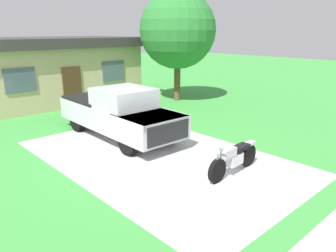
{
  "coord_description": "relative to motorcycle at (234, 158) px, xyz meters",
  "views": [
    {
      "loc": [
        -6.39,
        -7.33,
        3.88
      ],
      "look_at": [
        0.53,
        0.12,
        0.9
      ],
      "focal_mm": 35.01,
      "sensor_mm": 36.0,
      "label": 1
    }
  ],
  "objects": [
    {
      "name": "neighbor_house",
      "position": [
        0.6,
        13.0,
        1.32
      ],
      "size": [
        9.6,
        5.6,
        3.5
      ],
      "color": "tan",
      "rests_on": "ground"
    },
    {
      "name": "shade_tree",
      "position": [
        5.96,
        8.31,
        3.4
      ],
      "size": [
        4.2,
        4.2,
        5.98
      ],
      "color": "brown",
      "rests_on": "ground"
    },
    {
      "name": "driveway_pad",
      "position": [
        -0.71,
        2.37,
        -0.47
      ],
      "size": [
        5.6,
        8.98,
        0.01
      ],
      "primitive_type": "cube",
      "color": "#B8B8B8",
      "rests_on": "ground"
    },
    {
      "name": "pickup_truck",
      "position": [
        -0.39,
        5.01,
        0.48
      ],
      "size": [
        2.12,
        5.67,
        1.9
      ],
      "color": "black",
      "rests_on": "ground"
    },
    {
      "name": "motorcycle",
      "position": [
        0.0,
        0.0,
        0.0
      ],
      "size": [
        2.21,
        0.7,
        1.09
      ],
      "color": "black",
      "rests_on": "ground"
    },
    {
      "name": "ground_plane",
      "position": [
        -0.71,
        2.37,
        -0.47
      ],
      "size": [
        80.0,
        80.0,
        0.0
      ],
      "primitive_type": "plane",
      "color": "green"
    }
  ]
}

